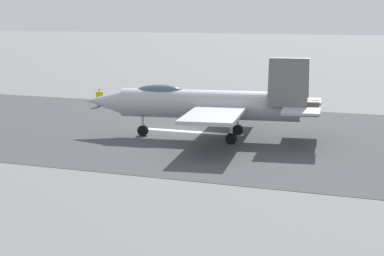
{
  "coord_description": "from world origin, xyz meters",
  "views": [
    {
      "loc": [
        -17.16,
        43.39,
        8.79
      ],
      "look_at": [
        -4.38,
        9.68,
        2.2
      ],
      "focal_mm": 60.12,
      "sensor_mm": 36.0,
      "label": 1
    }
  ],
  "objects": [
    {
      "name": "runway_strip",
      "position": [
        -0.02,
        0.0,
        0.01
      ],
      "size": [
        240.0,
        26.0,
        0.02
      ],
      "color": "#434446",
      "rests_on": "ground"
    },
    {
      "name": "crew_person",
      "position": [
        11.87,
        -8.92,
        0.84
      ],
      "size": [
        0.51,
        0.54,
        1.69
      ],
      "color": "#1E2338",
      "rests_on": "ground"
    },
    {
      "name": "fighter_jet",
      "position": [
        -2.59,
        1.84,
        2.47
      ],
      "size": [
        17.2,
        14.83,
        5.67
      ],
      "color": "#A8A8AF",
      "rests_on": "ground"
    },
    {
      "name": "ground_plane",
      "position": [
        0.0,
        0.0,
        0.0
      ],
      "size": [
        400.0,
        400.0,
        0.0
      ],
      "primitive_type": "plane",
      "color": "slate"
    },
    {
      "name": "marker_cone_mid",
      "position": [
        5.84,
        -11.99,
        0.28
      ],
      "size": [
        0.44,
        0.44,
        0.55
      ],
      "primitive_type": "cone",
      "color": "orange",
      "rests_on": "ground"
    }
  ]
}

